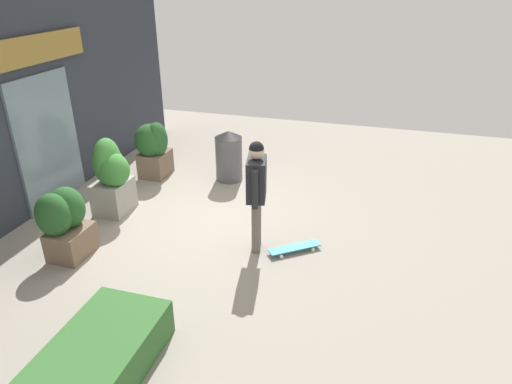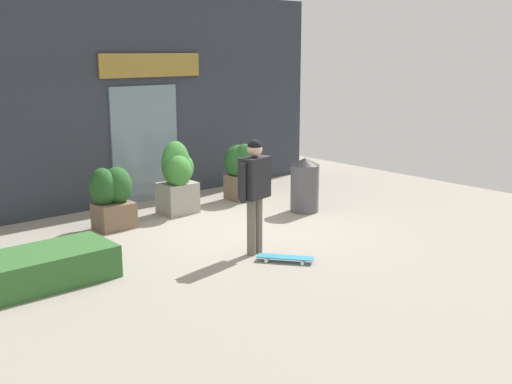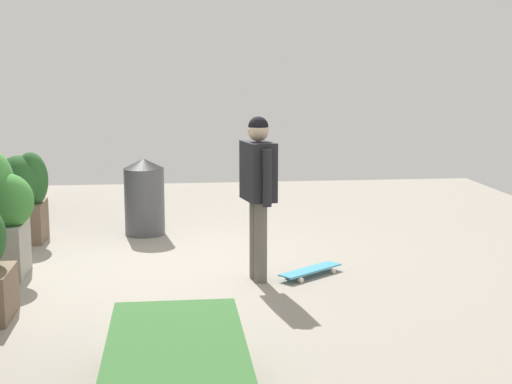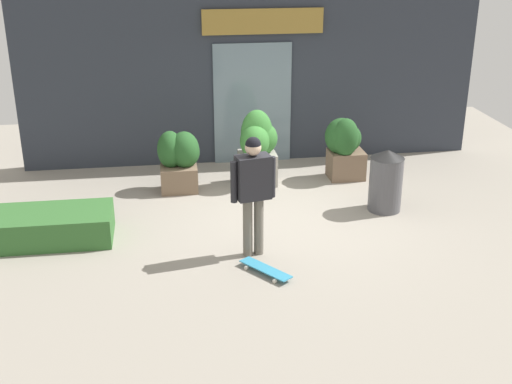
% 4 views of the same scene
% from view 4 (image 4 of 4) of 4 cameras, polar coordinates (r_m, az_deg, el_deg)
% --- Properties ---
extents(ground_plane, '(12.00, 12.00, 0.00)m').
position_cam_4_polar(ground_plane, '(10.23, 1.90, -2.31)').
color(ground_plane, gray).
extents(building_facade, '(8.50, 0.31, 3.98)m').
position_cam_4_polar(building_facade, '(12.38, -0.37, 11.60)').
color(building_facade, '#2D333D').
rests_on(building_facade, ground_plane).
extents(skateboarder, '(0.62, 0.35, 1.69)m').
position_cam_4_polar(skateboarder, '(8.73, -0.25, 0.67)').
color(skateboarder, '#666056').
rests_on(skateboarder, ground_plane).
extents(skateboard, '(0.63, 0.74, 0.08)m').
position_cam_4_polar(skateboard, '(8.64, 0.83, -6.67)').
color(skateboard, teal).
rests_on(skateboard, ground_plane).
extents(planter_box_left, '(0.71, 0.60, 1.03)m').
position_cam_4_polar(planter_box_left, '(11.23, -6.60, 2.99)').
color(planter_box_left, brown).
rests_on(planter_box_left, ground_plane).
extents(planter_box_right, '(0.70, 0.63, 1.13)m').
position_cam_4_polar(planter_box_right, '(11.76, 7.62, 4.10)').
color(planter_box_right, brown).
rests_on(planter_box_right, ground_plane).
extents(planter_box_mid, '(0.67, 0.64, 1.32)m').
position_cam_4_polar(planter_box_mid, '(11.37, 0.11, 3.98)').
color(planter_box_mid, gray).
rests_on(planter_box_mid, ground_plane).
extents(trash_bin, '(0.53, 0.53, 1.00)m').
position_cam_4_polar(trash_bin, '(10.55, 11.12, 1.01)').
color(trash_bin, '#4C4C51').
rests_on(trash_bin, ground_plane).
extents(hedge_ledge, '(1.68, 0.90, 0.43)m').
position_cam_4_polar(hedge_ledge, '(9.90, -17.11, -2.82)').
color(hedge_ledge, '#33662D').
rests_on(hedge_ledge, ground_plane).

